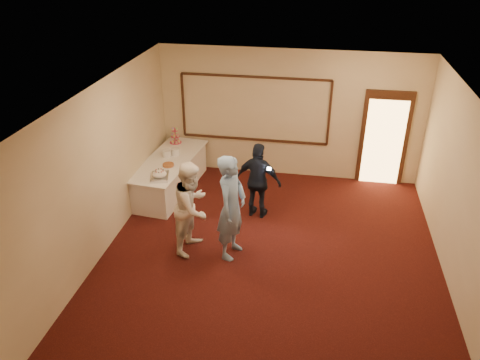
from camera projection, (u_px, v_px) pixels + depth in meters
name	position (u px, v px, depth m)	size (l,w,h in m)	color
floor	(269.00, 261.00, 8.34)	(7.00, 7.00, 0.00)	black
room_walls	(272.00, 158.00, 7.39)	(6.04, 7.04, 3.02)	beige
wall_molding	(255.00, 109.00, 10.73)	(3.45, 0.04, 1.55)	#33160F
doorway	(384.00, 139.00, 10.50)	(1.05, 0.07, 2.20)	#33160F
buffet_table	(170.00, 175.00, 10.46)	(1.23, 2.59, 0.77)	white
pavlova_tray	(160.00, 175.00, 9.45)	(0.44, 0.51, 0.18)	#BABDC1
cupcake_stand	(175.00, 137.00, 11.04)	(0.28, 0.28, 0.41)	#D43D62
plate_stack_a	(167.00, 153.00, 10.37)	(0.20, 0.20, 0.16)	white
plate_stack_b	(175.00, 152.00, 10.45)	(0.19, 0.19, 0.16)	white
tart	(168.00, 165.00, 9.97)	(0.28, 0.28, 0.06)	white
man	(231.00, 207.00, 8.09)	(0.71, 0.47, 1.95)	#7B9FD1
woman	(192.00, 207.00, 8.30)	(0.85, 0.66, 1.74)	white
guest	(258.00, 181.00, 9.32)	(0.94, 0.39, 1.60)	black
camera_flash	(269.00, 169.00, 8.84)	(0.07, 0.04, 0.05)	white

